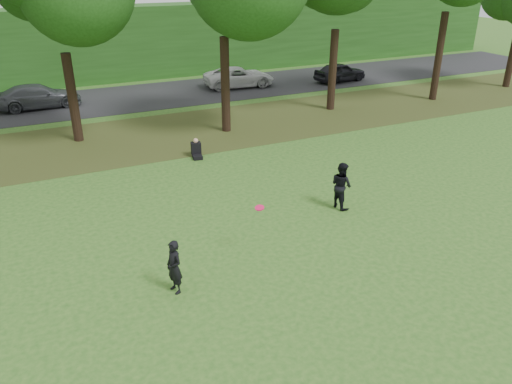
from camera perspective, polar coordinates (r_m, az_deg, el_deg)
ground at (r=13.93m, az=0.38°, el=-9.50°), size 120.00×120.00×0.00m
leaf_litter at (r=25.15m, az=-12.53°, el=6.13°), size 60.00×7.00×0.01m
street at (r=32.71m, az=-15.89°, el=10.13°), size 70.00×7.00×0.02m
far_hedge at (r=38.07m, az=-18.06°, el=15.71°), size 70.00×3.00×5.00m
player_left at (r=13.09m, az=-9.33°, el=-8.47°), size 0.49×0.62×1.48m
player_right at (r=17.45m, az=9.73°, el=0.76°), size 0.74×0.89×1.67m
parked_cars at (r=32.09m, az=-16.81°, el=10.97°), size 39.78×3.80×1.36m
frisbee at (r=14.09m, az=0.41°, el=-1.81°), size 0.30×0.30×0.10m
seated_person at (r=22.11m, az=-6.83°, el=4.78°), size 0.53×0.79×0.83m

